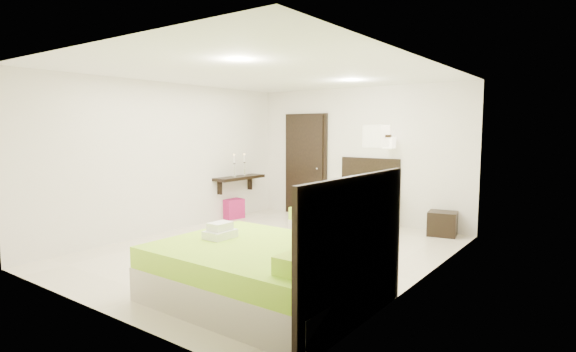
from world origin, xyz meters
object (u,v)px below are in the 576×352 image
Objects in this scene: bed_single at (347,214)px; ottoman at (232,208)px; bed_double at (269,271)px; nightstand at (442,224)px.

bed_single is 5.10× the size of ottoman.
bed_double reaches higher than nightstand.
bed_single is 3.53m from bed_double.
nightstand is 1.17× the size of ottoman.
bed_double is at bearing -41.71° from ottoman.
bed_double is 5.69× the size of ottoman.
bed_single is 4.35× the size of nightstand.
ottoman is at bearing 138.29° from bed_double.
nightstand is at bearing 82.50° from bed_double.
bed_single is at bearing 8.31° from ottoman.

